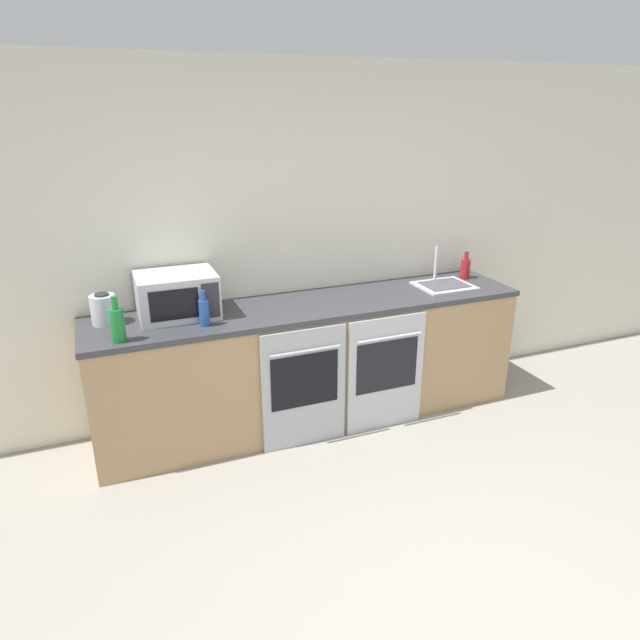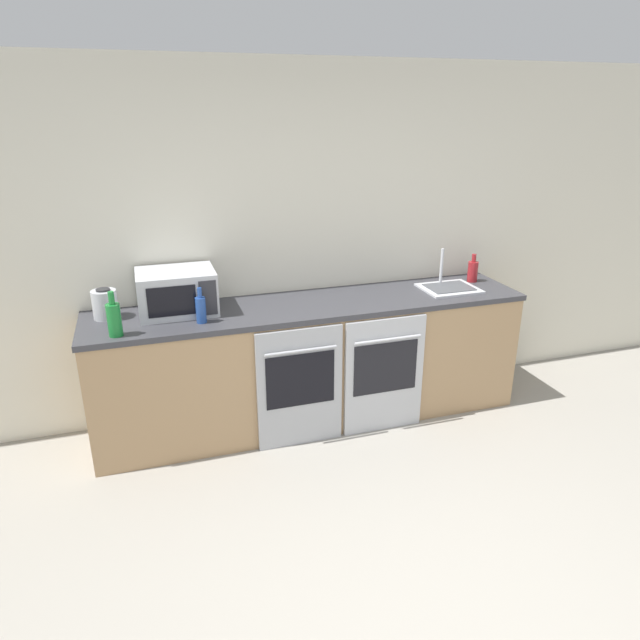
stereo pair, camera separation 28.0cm
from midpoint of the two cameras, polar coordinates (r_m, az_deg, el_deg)
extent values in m
cube|color=silver|center=(4.35, -0.38, 7.67)|extent=(10.00, 0.06, 2.60)
cube|color=tan|center=(4.31, 1.06, -4.44)|extent=(3.17, 0.64, 0.90)
cube|color=#38383D|center=(4.13, 1.10, 1.44)|extent=(3.19, 0.67, 0.04)
cube|color=#A8AAAF|center=(3.97, 0.01, -6.87)|extent=(0.61, 0.03, 0.88)
cube|color=black|center=(3.93, 0.09, -6.07)|extent=(0.49, 0.01, 0.39)
cylinder|color=#A8AAAF|center=(3.81, 0.19, -3.13)|extent=(0.50, 0.02, 0.02)
cube|color=#B7BABF|center=(4.19, 8.35, -5.56)|extent=(0.61, 0.03, 0.88)
cube|color=black|center=(4.15, 8.51, -4.79)|extent=(0.49, 0.01, 0.39)
cylinder|color=#B7BABF|center=(4.04, 8.81, -1.98)|extent=(0.50, 0.02, 0.02)
cube|color=#B7BABF|center=(3.98, -12.20, 2.76)|extent=(0.52, 0.40, 0.30)
cube|color=black|center=(3.79, -12.56, 1.80)|extent=(0.31, 0.01, 0.20)
cube|color=#2D2D33|center=(3.81, -9.07, 2.17)|extent=(0.11, 0.01, 0.24)
cylinder|color=#19722D|center=(3.68, -17.86, -0.04)|extent=(0.09, 0.09, 0.21)
cylinder|color=#19722D|center=(3.63, -18.10, 2.08)|extent=(0.04, 0.04, 0.08)
cylinder|color=#234793|center=(3.78, -9.76, 0.95)|extent=(0.07, 0.07, 0.17)
cylinder|color=#234793|center=(3.74, -9.87, 2.68)|extent=(0.03, 0.03, 0.07)
cylinder|color=maroon|center=(4.82, 16.65, 4.64)|extent=(0.08, 0.08, 0.16)
cylinder|color=maroon|center=(4.79, 16.78, 5.94)|extent=(0.03, 0.03, 0.06)
cylinder|color=#B7BABF|center=(4.02, -18.87, 1.47)|extent=(0.16, 0.16, 0.19)
cylinder|color=#262628|center=(3.98, -19.04, 2.86)|extent=(0.09, 0.09, 0.01)
cube|color=silver|center=(4.58, 14.51, 3.06)|extent=(0.42, 0.36, 0.01)
cube|color=#4C4F54|center=(4.57, 14.52, 3.18)|extent=(0.34, 0.26, 0.01)
cylinder|color=silver|center=(4.65, 13.76, 5.27)|extent=(0.02, 0.02, 0.28)
camera|label=1|loc=(0.14, -88.09, 0.72)|focal=32.00mm
camera|label=2|loc=(0.14, 91.91, -0.72)|focal=32.00mm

